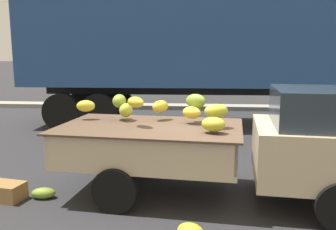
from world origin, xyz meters
name	(u,v)px	position (x,y,z in m)	size (l,w,h in m)	color
ground	(205,193)	(0.00, 0.00, 0.00)	(220.00, 220.00, 0.00)	#28282B
curb_strip	(203,107)	(0.00, 8.89, 0.08)	(80.00, 0.80, 0.16)	gray
pickup_truck	(281,144)	(1.09, -0.20, 0.88)	(5.07, 2.17, 1.70)	#CCB793
semi_trailer	(222,42)	(0.51, 5.70, 2.54)	(12.06, 2.91, 3.95)	navy
fallen_banana_bunch_near_tailgate	(43,193)	(-2.46, -0.42, 0.08)	(0.36, 0.21, 0.16)	olive
produce_crate	(6,191)	(-3.00, -0.53, 0.13)	(0.52, 0.36, 0.26)	olive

